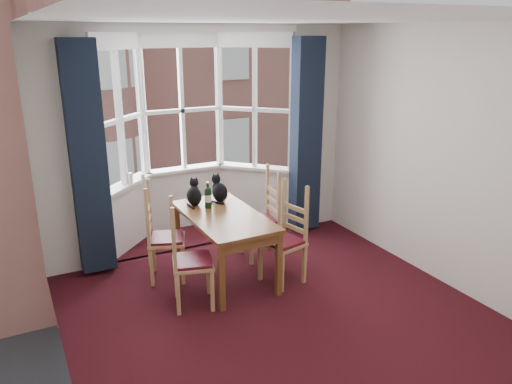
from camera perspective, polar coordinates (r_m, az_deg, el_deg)
floor at (r=4.96m, az=4.25°, el=-15.28°), size 4.50×4.50×0.00m
ceiling at (r=4.15m, az=5.19°, el=19.06°), size 4.50×4.50×0.00m
wall_left at (r=3.76m, az=-22.31°, el=-3.92°), size 0.00×4.50×4.50m
wall_right at (r=5.64m, az=22.30°, el=3.11°), size 0.00×4.50×4.50m
wall_back_pier_left at (r=5.94m, az=-21.15°, el=3.97°), size 0.70×0.12×2.80m
wall_back_pier_right at (r=7.06m, az=6.55°, el=7.13°), size 0.70×0.12×2.80m
bay_window at (r=6.78m, az=-7.68°, el=6.63°), size 2.76×0.94×2.80m
curtain_left at (r=5.81m, az=-18.63°, el=3.42°), size 0.38×0.22×2.60m
curtain_right at (r=6.80m, az=5.74°, el=6.31°), size 0.38×0.22×2.60m
dining_table at (r=5.60m, az=-3.69°, el=-3.47°), size 0.78×1.43×0.76m
chair_left_near at (r=5.15m, az=-8.25°, el=-8.06°), size 0.50×0.51×0.92m
chair_left_far at (r=5.74m, az=-11.08°, el=-5.40°), size 0.52×0.53×0.92m
chair_right_near at (r=5.62m, az=3.74°, el=-5.58°), size 0.48×0.50×0.92m
chair_right_far at (r=6.20m, az=1.16°, el=-3.25°), size 0.44×0.46×0.92m
cat_left at (r=5.87m, az=-7.08°, el=-0.29°), size 0.24×0.28×0.33m
cat_right at (r=5.97m, az=-4.21°, el=0.16°), size 0.21×0.27×0.34m
wine_bottle at (r=5.75m, az=-5.50°, el=-0.52°), size 0.08×0.08×0.31m
candle_tall at (r=6.51m, az=-14.16°, el=1.57°), size 0.06×0.06×0.13m
candle_short at (r=6.58m, az=-12.84°, el=1.65°), size 0.06×0.06×0.09m
street at (r=36.88m, az=-22.90°, el=2.90°), size 80.00×80.00×0.00m
tenement_building at (r=17.70m, az=-20.48°, el=13.29°), size 18.40×7.80×15.20m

